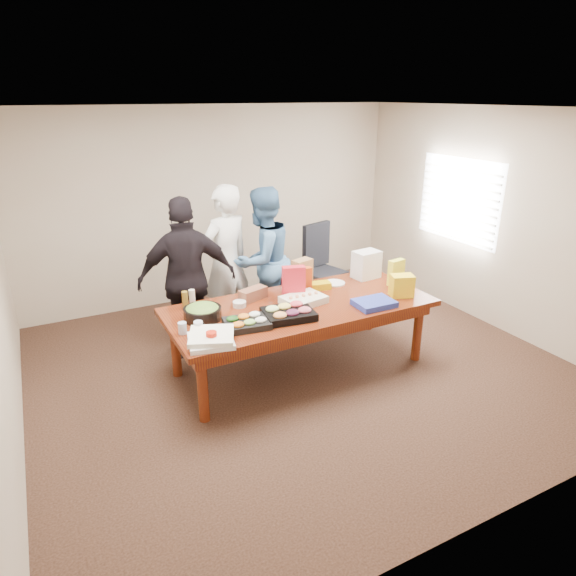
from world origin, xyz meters
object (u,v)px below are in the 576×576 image
conference_table (300,336)px  office_chair (324,270)px  person_right (263,260)px  person_center (226,263)px  sheet_cake (303,300)px  salad_bowl (203,313)px

conference_table → office_chair: (1.07, 1.28, 0.19)m
conference_table → person_right: 1.24m
person_center → person_right: size_ratio=1.04×
person_center → person_right: person_center is taller
person_center → sheet_cake: (0.45, -1.10, -0.15)m
conference_table → person_center: bearing=109.8°
person_right → salad_bowl: (-1.11, -1.01, -0.09)m
person_center → sheet_cake: bearing=93.6°
person_center → sheet_cake: person_center is taller
salad_bowl → office_chair: bearing=29.0°
office_chair → person_center: bearing=170.5°
office_chair → salad_bowl: (-2.10, -1.16, 0.25)m
office_chair → sheet_cake: office_chair is taller
office_chair → person_center: 1.52m
office_chair → person_center: size_ratio=0.60×
person_center → salad_bowl: size_ratio=5.04×
person_center → salad_bowl: 1.19m
person_right → sheet_cake: size_ratio=4.15×
conference_table → person_center: (-0.40, 1.12, 0.56)m
salad_bowl → sheet_cake: bearing=-5.3°
sheet_cake → salad_bowl: (-1.08, 0.10, 0.02)m
conference_table → office_chair: bearing=50.2°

